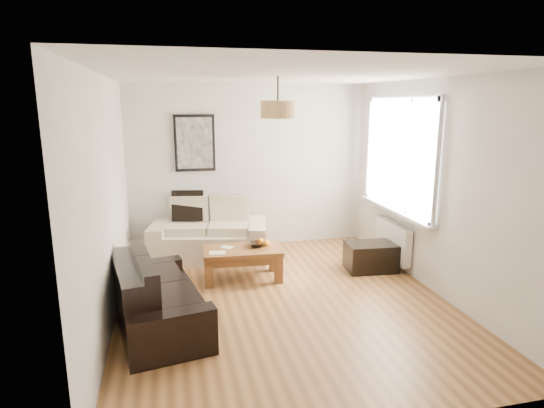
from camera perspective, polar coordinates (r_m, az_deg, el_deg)
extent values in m
plane|color=brown|center=(5.51, 1.43, -12.07)|extent=(4.50, 4.50, 0.00)
cube|color=white|center=(6.71, 14.98, -4.46)|extent=(0.10, 0.90, 0.52)
cylinder|color=tan|center=(5.30, 0.74, 11.84)|extent=(0.40, 0.40, 0.20)
cube|color=black|center=(6.52, 12.39, -6.52)|extent=(0.72, 0.50, 0.39)
cube|color=black|center=(7.01, -10.60, -0.21)|extent=(0.49, 0.22, 0.47)
cube|color=black|center=(7.07, -5.61, -0.34)|extent=(0.38, 0.16, 0.37)
imported|color=black|center=(6.08, -1.98, -5.10)|extent=(0.25, 0.25, 0.06)
sphere|color=#FDA015|center=(6.10, -0.73, -4.94)|extent=(0.09, 0.09, 0.09)
sphere|color=orange|center=(6.15, -0.87, -4.80)|extent=(0.07, 0.07, 0.06)
sphere|color=orange|center=(6.16, -1.44, -4.74)|extent=(0.11, 0.11, 0.09)
cube|color=white|center=(5.87, -6.91, -6.12)|extent=(0.23, 0.17, 0.01)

